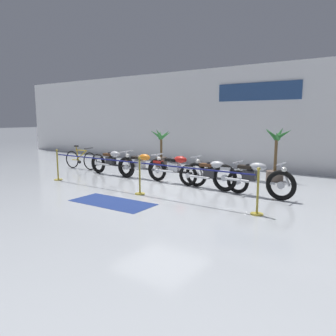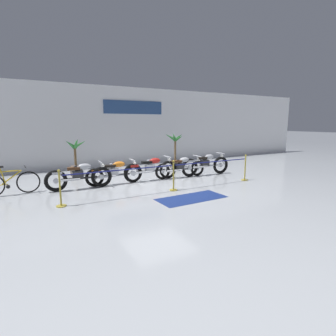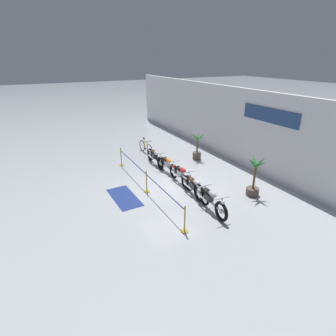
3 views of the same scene
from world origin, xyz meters
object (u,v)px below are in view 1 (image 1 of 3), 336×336
Objects in this scene: motorcycle_silver_0 at (112,163)px; stanchion_mid_right at (257,199)px; motorcycle_silver_4 at (251,178)px; floor_banner at (112,202)px; motorcycle_silver_3 at (212,174)px; potted_palm_right_of_row at (161,151)px; motorcycle_red_2 at (176,169)px; stanchion_far_left at (104,165)px; potted_palm_left_of_row at (275,159)px; motorcycle_orange_1 at (141,166)px; stanchion_mid_left at (140,182)px; bicycle at (81,160)px.

stanchion_mid_right is (6.14, -1.73, -0.11)m from motorcycle_silver_0.
motorcycle_silver_4 reaches higher than floor_banner.
motorcycle_silver_3 is at bearing -0.42° from motorcycle_silver_0.
stanchion_mid_right is at bearing 16.39° from floor_banner.
motorcycle_silver_0 reaches higher than floor_banner.
motorcycle_silver_0 is 6.38m from stanchion_mid_right.
motorcycle_silver_4 is at bearing 115.26° from stanchion_mid_right.
potted_palm_right_of_row is 1.62× the size of stanchion_mid_right.
motorcycle_silver_3 is at bearing -4.05° from motorcycle_red_2.
floor_banner is at bearing -115.45° from motorcycle_silver_3.
motorcycle_silver_4 is 4.30m from stanchion_far_left.
motorcycle_silver_3 is 2.22× the size of stanchion_mid_right.
potted_palm_left_of_row reaches higher than motorcycle_silver_3.
stanchion_mid_left is at bearing -50.86° from motorcycle_orange_1.
motorcycle_silver_0 is 1.04× the size of floor_banner.
floor_banner is (-3.34, -1.10, -0.35)m from stanchion_mid_right.
motorcycle_red_2 is 3.36m from potted_palm_left_of_row.
motorcycle_silver_3 is 6.25m from bicycle.
motorcycle_orange_1 is at bearing 177.31° from motorcycle_silver_3.
potted_palm_right_of_row is at bearing 143.22° from stanchion_mid_right.
bicycle is at bearing 177.07° from motorcycle_red_2.
stanchion_mid_right is 0.48× the size of floor_banner.
floor_banner is at bearing -45.21° from motorcycle_silver_0.
bicycle reaches higher than motorcycle_silver_0.
potted_palm_left_of_row is 5.61m from stanchion_far_left.
motorcycle_silver_4 is at bearing -28.43° from potted_palm_right_of_row.
stanchion_far_left is 6.69× the size of stanchion_mid_left.
motorcycle_orange_1 is at bearing -150.49° from potted_palm_left_of_row.
potted_palm_right_of_row is (-4.93, 0.28, -0.04)m from potted_palm_left_of_row.
motorcycle_silver_4 is at bearing -3.34° from bicycle.
motorcycle_silver_3 is 0.97× the size of motorcycle_silver_4.
stanchion_mid_left is 3.35m from stanchion_mid_right.
potted_palm_left_of_row is 4.19m from stanchion_mid_right.
motorcycle_silver_4 is (4.08, -0.22, 0.03)m from motorcycle_orange_1.
stanchion_mid_left is (-0.00, -1.80, -0.12)m from motorcycle_red_2.
motorcycle_silver_4 is 1.79m from stanchion_mid_right.
potted_palm_left_of_row is (2.46, 2.28, 0.25)m from motorcycle_red_2.
bicycle is 7.63m from potted_palm_left_of_row.
motorcycle_silver_3 is 2.64m from potted_palm_left_of_row.
potted_palm_right_of_row is 0.78× the size of floor_banner.
stanchion_far_left and stanchion_mid_left have the same top height.
stanchion_mid_left is at bearing -22.71° from bicycle.
stanchion_far_left is 1.43m from stanchion_mid_left.
potted_palm_right_of_row reaches higher than stanchion_mid_right.
motorcycle_silver_4 is 5.76m from potted_palm_right_of_row.
motorcycle_red_2 reaches higher than floor_banner.
motorcycle_red_2 is 2.17× the size of stanchion_mid_left.
stanchion_far_left is (-3.85, -4.07, -0.04)m from potted_palm_left_of_row.
motorcycle_silver_0 is 5.38m from motorcycle_silver_4.
potted_palm_right_of_row reaches higher than motorcycle_silver_0.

